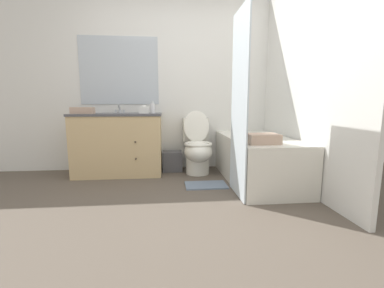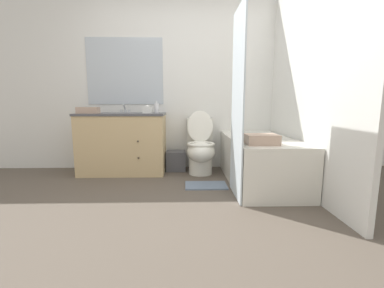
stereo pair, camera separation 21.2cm
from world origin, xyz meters
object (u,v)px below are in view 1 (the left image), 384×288
at_px(sink_faucet, 120,110).
at_px(tissue_box, 144,110).
at_px(bath_towel_folded, 263,139).
at_px(hand_towel_folded, 83,110).
at_px(soap_dispenser, 153,108).
at_px(vanity_cabinet, 119,143).
at_px(bathtub, 257,159).
at_px(toilet, 197,149).
at_px(wastebasket, 172,161).
at_px(bath_mat, 206,185).

distance_m(sink_faucet, tissue_box, 0.41).
bearing_deg(bath_towel_folded, hand_towel_folded, 156.85).
xyz_separation_m(soap_dispenser, bath_towel_folded, (1.16, -1.06, -0.30)).
distance_m(vanity_cabinet, bathtub, 1.84).
distance_m(toilet, bathtub, 0.82).
distance_m(sink_faucet, soap_dispenser, 0.48).
height_order(sink_faucet, toilet, sink_faucet).
height_order(sink_faucet, tissue_box, sink_faucet).
bearing_deg(tissue_box, vanity_cabinet, 175.61).
distance_m(hand_towel_folded, bath_towel_folded, 2.22).
distance_m(toilet, wastebasket, 0.43).
distance_m(tissue_box, bath_mat, 1.30).
bearing_deg(soap_dispenser, tissue_box, -142.21).
bearing_deg(soap_dispenser, wastebasket, 7.43).
bearing_deg(hand_towel_folded, toilet, 2.65).
relative_size(vanity_cabinet, sink_faucet, 8.17).
relative_size(bathtub, tissue_box, 12.99).
bearing_deg(vanity_cabinet, toilet, -3.70).
distance_m(hand_towel_folded, bath_mat, 1.81).
bearing_deg(bath_mat, sink_faucet, 142.94).
height_order(bathtub, bath_mat, bathtub).
xyz_separation_m(bathtub, bath_mat, (-0.66, -0.15, -0.27)).
xyz_separation_m(wastebasket, tissue_box, (-0.37, -0.12, 0.73)).
xyz_separation_m(bathtub, soap_dispenser, (-1.30, 0.56, 0.62)).
height_order(vanity_cabinet, wastebasket, vanity_cabinet).
height_order(sink_faucet, bath_mat, sink_faucet).
xyz_separation_m(hand_towel_folded, bath_mat, (1.50, -0.51, -0.86)).
bearing_deg(bathtub, hand_towel_folded, 170.61).
height_order(tissue_box, soap_dispenser, soap_dispenser).
relative_size(wastebasket, soap_dispenser, 1.74).
xyz_separation_m(wastebasket, hand_towel_folded, (-1.13, -0.23, 0.73)).
relative_size(sink_faucet, toilet, 0.17).
distance_m(sink_faucet, wastebasket, 1.03).
height_order(toilet, hand_towel_folded, hand_towel_folded).
bearing_deg(hand_towel_folded, wastebasket, 11.59).
relative_size(wastebasket, bath_mat, 0.58).
height_order(tissue_box, hand_towel_folded, tissue_box).
bearing_deg(hand_towel_folded, bath_towel_folded, -23.15).
relative_size(toilet, wastebasket, 3.08).
xyz_separation_m(soap_dispenser, bath_mat, (0.64, -0.71, -0.89)).
bearing_deg(wastebasket, bath_towel_folded, -50.63).
bearing_deg(bath_towel_folded, soap_dispenser, 137.50).
xyz_separation_m(tissue_box, soap_dispenser, (0.11, 0.09, 0.03)).
distance_m(sink_faucet, hand_towel_folded, 0.52).
distance_m(tissue_box, bath_towel_folded, 1.63).
bearing_deg(sink_faucet, tissue_box, -31.03).
xyz_separation_m(sink_faucet, bath_mat, (1.10, -0.83, -0.86)).
xyz_separation_m(tissue_box, hand_towel_folded, (-0.75, -0.11, -0.00)).
bearing_deg(toilet, vanity_cabinet, 176.30).
height_order(wastebasket, bath_mat, wastebasket).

